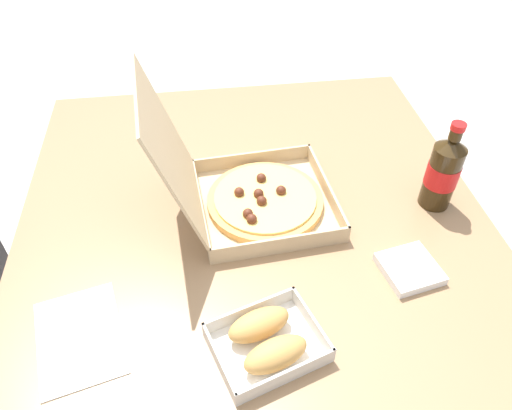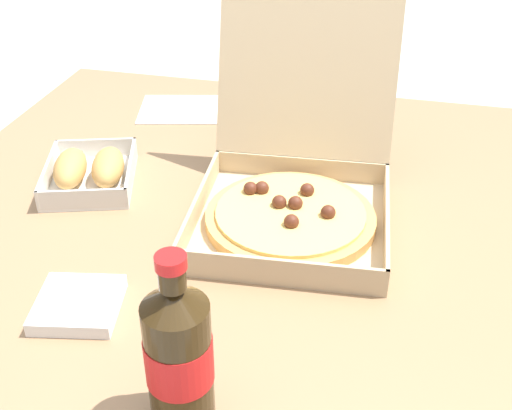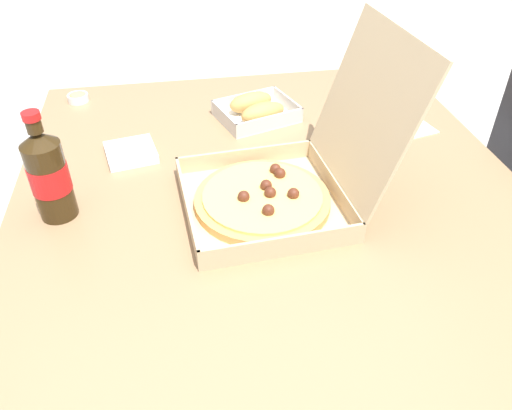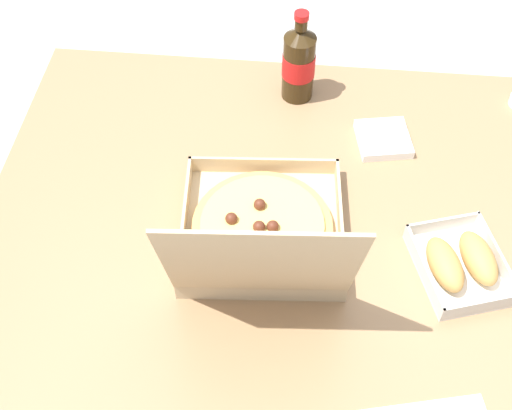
# 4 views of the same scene
# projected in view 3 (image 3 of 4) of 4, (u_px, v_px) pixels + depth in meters

# --- Properties ---
(ground_plane) EXTENTS (10.00, 10.00, 0.00)m
(ground_plane) POSITION_uv_depth(u_px,v_px,m) (268.00, 385.00, 1.50)
(ground_plane) COLOR beige
(dining_table) EXTENTS (1.21, 1.08, 0.71)m
(dining_table) POSITION_uv_depth(u_px,v_px,m) (272.00, 217.00, 1.10)
(dining_table) COLOR #997551
(dining_table) RESTS_ON ground_plane
(pizza_box_open) EXTENTS (0.34, 0.43, 0.34)m
(pizza_box_open) POSITION_uv_depth(u_px,v_px,m) (280.00, 185.00, 1.00)
(pizza_box_open) COLOR tan
(pizza_box_open) RESTS_ON dining_table
(bread_side_box) EXTENTS (0.20, 0.23, 0.06)m
(bread_side_box) POSITION_uv_depth(u_px,v_px,m) (257.00, 109.00, 1.31)
(bread_side_box) COLOR white
(bread_side_box) RESTS_ON dining_table
(cola_bottle) EXTENTS (0.07, 0.07, 0.22)m
(cola_bottle) POSITION_uv_depth(u_px,v_px,m) (49.00, 173.00, 0.95)
(cola_bottle) COLOR #33230F
(cola_bottle) RESTS_ON dining_table
(paper_menu) EXTENTS (0.24, 0.19, 0.00)m
(paper_menu) POSITION_uv_depth(u_px,v_px,m) (390.00, 120.00, 1.32)
(paper_menu) COLOR white
(paper_menu) RESTS_ON dining_table
(napkin_pile) EXTENTS (0.13, 0.13, 0.02)m
(napkin_pile) POSITION_uv_depth(u_px,v_px,m) (131.00, 152.00, 1.17)
(napkin_pile) COLOR white
(napkin_pile) RESTS_ON dining_table
(dipping_sauce_cup) EXTENTS (0.06, 0.06, 0.02)m
(dipping_sauce_cup) POSITION_uv_depth(u_px,v_px,m) (78.00, 97.00, 1.40)
(dipping_sauce_cup) COLOR white
(dipping_sauce_cup) RESTS_ON dining_table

